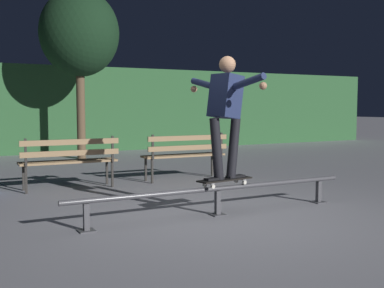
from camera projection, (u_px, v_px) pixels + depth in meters
name	position (u px, v px, depth m)	size (l,w,h in m)	color
ground_plane	(224.00, 217.00, 5.94)	(90.00, 90.00, 0.00)	gray
hedge_backdrop	(55.00, 109.00, 14.38)	(24.00, 1.20, 2.57)	#2D5B33
grind_rail	(218.00, 193.00, 6.05)	(3.99, 0.18, 0.37)	#47474C
skateboard	(225.00, 180.00, 6.08)	(0.80, 0.32, 0.09)	black
skateboarder	(226.00, 107.00, 6.01)	(0.63, 1.39, 1.56)	black
park_bench_leftmost	(69.00, 157.00, 7.88)	(1.61, 0.45, 0.88)	#282623
park_bench_left_center	(186.00, 152.00, 8.88)	(1.61, 0.45, 0.88)	#282623
tree_behind_benches	(79.00, 34.00, 12.30)	(2.05, 2.05, 4.40)	brown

